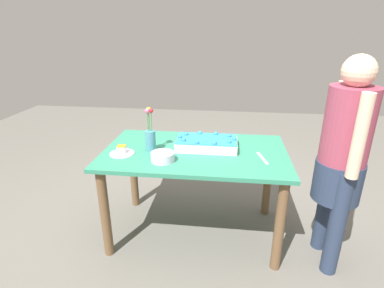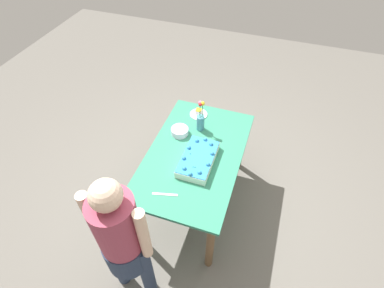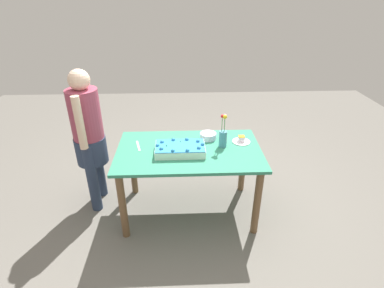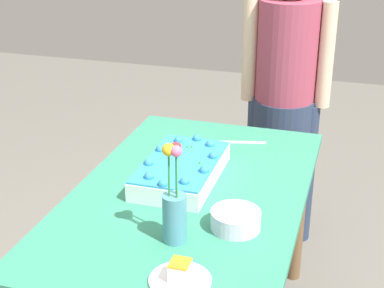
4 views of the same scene
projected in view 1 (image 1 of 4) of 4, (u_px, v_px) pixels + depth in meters
ground_plane at (195, 231)px, 2.57m from camera, size 8.00×8.00×0.00m
dining_table at (195, 165)px, 2.35m from camera, size 1.40×0.84×0.75m
sheet_cake at (207, 143)px, 2.33m from camera, size 0.47×0.27×0.10m
serving_plate_with_slice at (122, 152)px, 2.23m from camera, size 0.18×0.18×0.07m
cake_knife at (262, 158)px, 2.16m from camera, size 0.07×0.21×0.00m
flower_vase at (150, 137)px, 2.25m from camera, size 0.08×0.08×0.34m
fruit_bowl at (163, 157)px, 2.11m from camera, size 0.17×0.17×0.06m
person_standing at (342, 154)px, 1.97m from camera, size 0.31×0.45×1.49m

